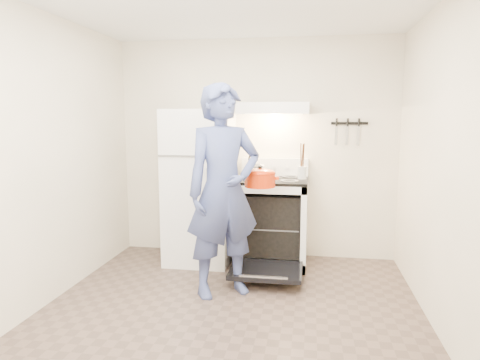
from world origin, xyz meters
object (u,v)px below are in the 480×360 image
object	(u,v)px
dutch_oven	(260,180)
tea_kettle	(253,165)
refrigerator	(200,186)
person	(224,191)
stove_body	(272,223)

from	to	relation	value
dutch_oven	tea_kettle	bearing A→B (deg)	101.94
refrigerator	dutch_oven	xyz separation A→B (m)	(0.75, -0.65, 0.19)
dutch_oven	refrigerator	bearing A→B (deg)	139.11
tea_kettle	person	xyz separation A→B (m)	(-0.12, -1.07, -0.12)
refrigerator	tea_kettle	world-z (taller)	refrigerator
person	refrigerator	bearing A→B (deg)	83.88
dutch_oven	stove_body	bearing A→B (deg)	85.16
stove_body	refrigerator	bearing A→B (deg)	-178.23
person	dutch_oven	distance (m)	0.38
refrigerator	person	bearing A→B (deg)	-62.58
refrigerator	tea_kettle	xyz separation A→B (m)	(0.57, 0.20, 0.23)
tea_kettle	stove_body	bearing A→B (deg)	-35.98
refrigerator	tea_kettle	size ratio (longest dim) A/B	6.73
refrigerator	dutch_oven	world-z (taller)	refrigerator
refrigerator	person	xyz separation A→B (m)	(0.45, -0.87, 0.11)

